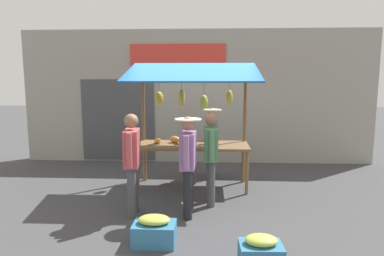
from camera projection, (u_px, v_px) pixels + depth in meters
ground_plane at (193, 187)px, 6.94m from camera, size 40.00×40.00×0.00m
street_backdrop at (195, 97)px, 8.87m from camera, size 9.00×0.30×3.40m
market_stall at (192, 111)px, 6.75m from camera, size 2.50×1.46×2.50m
vendor_with_sunhat at (212, 137)px, 7.53m from camera, size 0.40×0.67×1.54m
shopper_in_grey_tee at (211, 152)px, 5.88m from camera, size 0.24×0.69×1.60m
shopper_with_ponytail at (188, 159)px, 5.35m from camera, size 0.41×0.69×1.60m
shopper_with_shopping_bag at (132, 157)px, 5.40m from camera, size 0.27×0.70×1.64m
produce_crate_near at (261, 252)px, 4.01m from camera, size 0.52×0.38×0.37m
produce_crate_side at (154, 231)px, 4.52m from camera, size 0.56×0.38×0.40m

